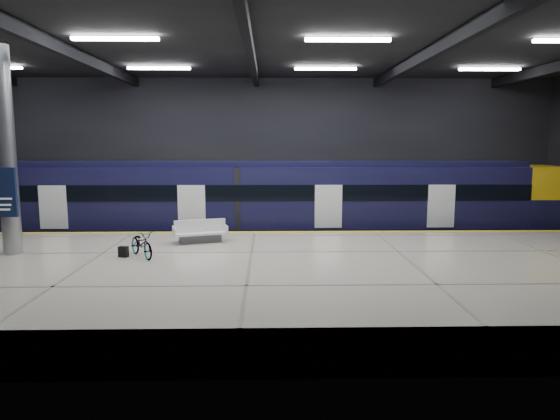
{
  "coord_description": "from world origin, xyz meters",
  "views": [
    {
      "loc": [
        0.6,
        -17.6,
        4.8
      ],
      "look_at": [
        1.02,
        1.5,
        2.2
      ],
      "focal_mm": 32.0,
      "sensor_mm": 36.0,
      "label": 1
    }
  ],
  "objects": [
    {
      "name": "ground",
      "position": [
        0.0,
        0.0,
        0.0
      ],
      "size": [
        30.0,
        30.0,
        0.0
      ],
      "primitive_type": "plane",
      "color": "black",
      "rests_on": "ground"
    },
    {
      "name": "room_shell",
      "position": [
        -0.0,
        0.0,
        5.72
      ],
      "size": [
        30.1,
        16.1,
        8.05
      ],
      "color": "black",
      "rests_on": "ground"
    },
    {
      "name": "platform",
      "position": [
        0.0,
        -2.5,
        0.55
      ],
      "size": [
        30.0,
        11.0,
        1.1
      ],
      "primitive_type": "cube",
      "color": "beige",
      "rests_on": "ground"
    },
    {
      "name": "safety_strip",
      "position": [
        0.0,
        2.75,
        1.11
      ],
      "size": [
        30.0,
        0.4,
        0.01
      ],
      "primitive_type": "cube",
      "color": "gold",
      "rests_on": "platform"
    },
    {
      "name": "rails",
      "position": [
        0.0,
        5.5,
        0.08
      ],
      "size": [
        30.0,
        1.52,
        0.16
      ],
      "color": "gray",
      "rests_on": "ground"
    },
    {
      "name": "train",
      "position": [
        2.01,
        5.5,
        2.06
      ],
      "size": [
        29.4,
        2.84,
        3.79
      ],
      "color": "black",
      "rests_on": "ground"
    },
    {
      "name": "bench",
      "position": [
        -1.97,
        0.7,
        1.4
      ],
      "size": [
        2.11,
        1.36,
        0.86
      ],
      "rotation": [
        0.0,
        0.0,
        0.31
      ],
      "color": "#595B60",
      "rests_on": "platform"
    },
    {
      "name": "bicycle",
      "position": [
        -3.54,
        -1.64,
        1.54
      ],
      "size": [
        1.45,
        1.72,
        0.89
      ],
      "primitive_type": "imported",
      "rotation": [
        0.0,
        0.0,
        0.61
      ],
      "color": "#99999E",
      "rests_on": "platform"
    },
    {
      "name": "pannier_bag",
      "position": [
        -4.14,
        -1.64,
        1.28
      ],
      "size": [
        0.34,
        0.25,
        0.35
      ],
      "primitive_type": "cube",
      "rotation": [
        0.0,
        0.0,
        -0.26
      ],
      "color": "black",
      "rests_on": "platform"
    },
    {
      "name": "info_column",
      "position": [
        -8.0,
        -1.03,
        4.46
      ],
      "size": [
        0.9,
        0.78,
        6.9
      ],
      "color": "#9EA0A5",
      "rests_on": "platform"
    }
  ]
}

